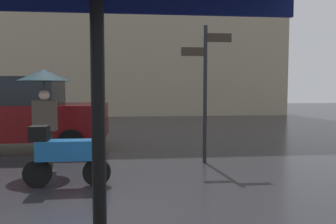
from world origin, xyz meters
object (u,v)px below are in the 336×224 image
(pedestrian_with_umbrella, at_px, (44,89))
(parked_scooter, at_px, (64,153))
(street_signpost, at_px, (206,80))
(parked_car_left, at_px, (18,113))

(pedestrian_with_umbrella, distance_m, parked_scooter, 1.85)
(parked_scooter, xyz_separation_m, street_signpost, (2.67, 1.51, 1.22))
(parked_car_left, xyz_separation_m, street_signpost, (4.48, -1.94, 0.82))
(parked_car_left, bearing_deg, street_signpost, -27.57)
(pedestrian_with_umbrella, distance_m, street_signpost, 3.31)
(parked_scooter, xyz_separation_m, parked_car_left, (-1.81, 3.45, 0.41))
(parked_car_left, height_order, street_signpost, street_signpost)
(pedestrian_with_umbrella, relative_size, parked_scooter, 1.41)
(pedestrian_with_umbrella, xyz_separation_m, parked_car_left, (-1.18, 2.07, -0.64))
(street_signpost, bearing_deg, pedestrian_with_umbrella, -177.80)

